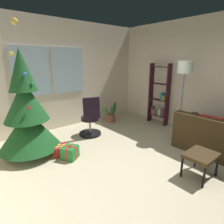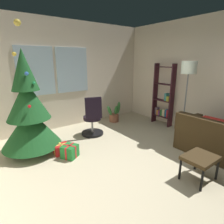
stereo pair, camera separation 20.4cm
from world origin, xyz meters
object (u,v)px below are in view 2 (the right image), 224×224
Objects in this scene: gift_box_red at (62,149)px; office_chair at (93,121)px; gift_box_green at (70,151)px; potted_plant at (114,115)px; holiday_tree at (29,113)px; floor_lamp at (188,74)px; footstool at (200,159)px; bookshelf at (164,98)px.

office_chair is (1.02, 0.45, 0.29)m from gift_box_red.
gift_box_red is at bearing 107.02° from gift_box_green.
potted_plant is (2.12, 1.00, 0.11)m from gift_box_red.
gift_box_green is at bearing -51.59° from holiday_tree.
gift_box_red is at bearing -154.80° from potted_plant.
floor_lamp is 3.04× the size of potted_plant.
holiday_tree is (-1.90, 2.56, 0.49)m from footstool.
floor_lamp reaches higher than office_chair.
bookshelf is at bearing -46.48° from potted_plant.
floor_lamp is at bearing -20.48° from gift_box_red.
potted_plant is at bearing 77.77° from footstool.
footstool is at bearing -102.23° from potted_plant.
office_chair is 0.57× the size of bookshelf.
gift_box_green is at bearing -176.37° from bookshelf.
bookshelf is at bearing 3.63° from gift_box_green.
office_chair reaches higher than footstool.
holiday_tree reaches higher than office_chair.
office_chair is at bearing 1.25° from holiday_tree.
footstool is at bearing -54.12° from gift_box_green.
footstool is 0.52× the size of office_chair.
holiday_tree reaches higher than potted_plant.
footstool is 0.29× the size of floor_lamp.
bookshelf is 2.92× the size of potted_plant.
holiday_tree is 2.72m from potted_plant.
potted_plant is (2.05, 1.24, 0.08)m from gift_box_green.
footstool is 2.71m from bookshelf.
floor_lamp is 2.49m from potted_plant.
gift_box_red is 0.30× the size of office_chair.
gift_box_green is at bearing 163.78° from floor_lamp.
floor_lamp is (-0.42, -0.96, 0.77)m from bookshelf.
gift_box_red is 0.26m from gift_box_green.
gift_box_red is at bearing -42.88° from holiday_tree.
potted_plant is at bearing 26.40° from office_chair.
bookshelf is (2.10, -0.50, 0.40)m from office_chair.
gift_box_red is (0.45, -0.42, -0.75)m from holiday_tree.
holiday_tree is 1.12m from gift_box_green.
holiday_tree is at bearing 137.12° from gift_box_red.
office_chair is at bearing -153.60° from potted_plant.
gift_box_red is 0.82× the size of gift_box_green.
footstool is at bearing -53.45° from holiday_tree.
holiday_tree is 0.97m from gift_box_red.
gift_box_green is 3.13m from bookshelf.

